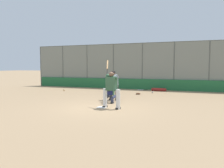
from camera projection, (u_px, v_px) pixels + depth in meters
name	position (u px, v px, depth m)	size (l,w,h in m)	color
ground_plane	(102.00, 107.00, 10.38)	(160.00, 160.00, 0.00)	#9E7F5B
home_plate_marker	(102.00, 107.00, 10.38)	(0.43, 0.43, 0.01)	white
backstop_fence	(142.00, 65.00, 18.56)	(21.01, 0.08, 3.96)	#515651
padding_wall	(142.00, 84.00, 18.60)	(20.51, 0.18, 0.88)	#236638
bleachers_beyond	(193.00, 81.00, 19.96)	(14.65, 3.05, 1.80)	slate
batter_at_plate	(111.00, 88.00, 10.11)	(0.92, 0.86, 2.25)	silver
catcher_behind_plate	(110.00, 92.00, 11.68)	(0.59, 0.69, 1.11)	#2D334C
umpire_home	(114.00, 85.00, 12.60)	(0.68, 0.47, 1.69)	#333333
spare_bat_near_backstop	(153.00, 92.00, 16.39)	(0.12, 0.85, 0.07)	black
spare_bat_by_padding	(141.00, 90.00, 17.88)	(0.77, 0.42, 0.07)	black
spare_bat_third_base_side	(64.00, 90.00, 17.61)	(0.58, 0.73, 0.07)	black
fielding_glove_on_dirt	(138.00, 94.00, 15.21)	(0.32, 0.24, 0.11)	#56331E
equipment_bag_dugout_side	(159.00, 90.00, 17.29)	(1.21, 0.25, 0.25)	maroon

